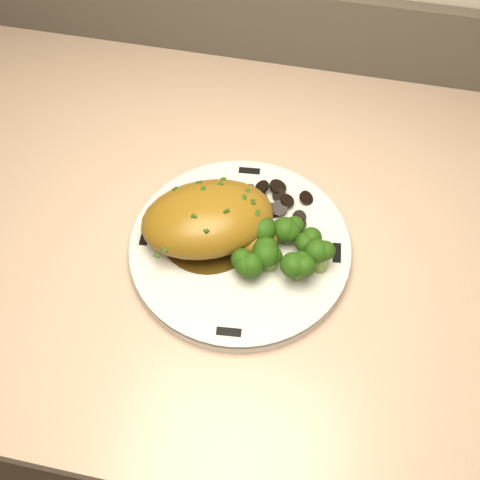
% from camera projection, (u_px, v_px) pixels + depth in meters
% --- Properties ---
extents(counter, '(1.96, 0.65, 0.97)m').
position_uv_depth(counter, '(224.00, 354.00, 1.10)').
color(counter, brown).
rests_on(counter, ground).
extents(plate, '(0.33, 0.33, 0.02)m').
position_uv_depth(plate, '(240.00, 249.00, 0.72)').
color(plate, silver).
rests_on(plate, counter).
extents(rim_accent_0, '(0.03, 0.01, 0.00)m').
position_uv_depth(rim_accent_0, '(249.00, 171.00, 0.78)').
color(rim_accent_0, black).
rests_on(rim_accent_0, plate).
extents(rim_accent_1, '(0.01, 0.03, 0.00)m').
position_uv_depth(rim_accent_1, '(145.00, 236.00, 0.72)').
color(rim_accent_1, black).
rests_on(rim_accent_1, plate).
extents(rim_accent_2, '(0.03, 0.01, 0.00)m').
position_uv_depth(rim_accent_2, '(229.00, 332.00, 0.65)').
color(rim_accent_2, black).
rests_on(rim_accent_2, plate).
extents(rim_accent_3, '(0.01, 0.03, 0.00)m').
position_uv_depth(rim_accent_3, '(337.00, 253.00, 0.71)').
color(rim_accent_3, black).
rests_on(rim_accent_3, plate).
extents(gravy_pool, '(0.12, 0.12, 0.00)m').
position_uv_depth(gravy_pool, '(209.00, 233.00, 0.72)').
color(gravy_pool, '#3C290A').
rests_on(gravy_pool, plate).
extents(chicken_breast, '(0.19, 0.16, 0.06)m').
position_uv_depth(chicken_breast, '(213.00, 221.00, 0.70)').
color(chicken_breast, '#906418').
rests_on(chicken_breast, plate).
extents(mushroom_pile, '(0.08, 0.06, 0.02)m').
position_uv_depth(mushroom_pile, '(269.00, 208.00, 0.74)').
color(mushroom_pile, black).
rests_on(mushroom_pile, plate).
extents(broccoli_florets, '(0.11, 0.08, 0.04)m').
position_uv_depth(broccoli_florets, '(286.00, 248.00, 0.68)').
color(broccoli_florets, olive).
rests_on(broccoli_florets, plate).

